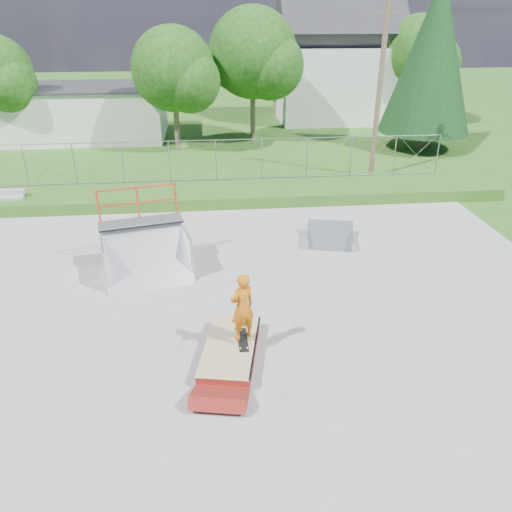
{
  "coord_description": "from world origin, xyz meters",
  "views": [
    {
      "loc": [
        -0.39,
        -10.81,
        7.26
      ],
      "look_at": [
        0.85,
        1.59,
        1.1
      ],
      "focal_mm": 35.0,
      "sensor_mm": 36.0,
      "label": 1
    }
  ],
  "objects": [
    {
      "name": "utility_building_flat",
      "position": [
        -8.0,
        22.0,
        1.5
      ],
      "size": [
        10.0,
        6.0,
        3.0
      ],
      "primitive_type": "cube",
      "color": "white",
      "rests_on": "ground"
    },
    {
      "name": "quarter_pipe",
      "position": [
        -2.31,
        2.79,
        1.25
      ],
      "size": [
        2.92,
        2.63,
        2.5
      ],
      "primitive_type": null,
      "rotation": [
        0.0,
        0.0,
        0.23
      ],
      "color": "#AFB2B7",
      "rests_on": "concrete_pad"
    },
    {
      "name": "flat_bank_ramp",
      "position": [
        3.73,
        4.6,
        0.24
      ],
      "size": [
        1.92,
        2.0,
        0.49
      ],
      "primitive_type": null,
      "rotation": [
        0.0,
        0.0,
        -0.22
      ],
      "color": "#AFB2B7",
      "rests_on": "concrete_pad"
    },
    {
      "name": "gable_house",
      "position": [
        9.0,
        26.0,
        3.84
      ],
      "size": [
        8.4,
        6.08,
        8.94
      ],
      "color": "white",
      "rests_on": "ground"
    },
    {
      "name": "conifer_tree",
      "position": [
        12.0,
        17.0,
        5.05
      ],
      "size": [
        5.04,
        5.04,
        9.1
      ],
      "color": "brown",
      "rests_on": "ground"
    },
    {
      "name": "tree_left_near",
      "position": [
        -1.75,
        17.83,
        4.24
      ],
      "size": [
        4.76,
        4.48,
        6.65
      ],
      "color": "brown",
      "rests_on": "ground"
    },
    {
      "name": "concrete_stairs",
      "position": [
        -8.5,
        8.7,
        0.4
      ],
      "size": [
        1.5,
        1.6,
        0.8
      ],
      "primitive_type": null,
      "color": "gray",
      "rests_on": "ground"
    },
    {
      "name": "utility_pole",
      "position": [
        7.5,
        12.0,
        4.0
      ],
      "size": [
        0.24,
        0.24,
        8.0
      ],
      "primitive_type": "cylinder",
      "color": "brown",
      "rests_on": "ground"
    },
    {
      "name": "tree_center",
      "position": [
        2.78,
        19.81,
        4.85
      ],
      "size": [
        5.44,
        5.12,
        7.6
      ],
      "color": "brown",
      "rests_on": "ground"
    },
    {
      "name": "ground",
      "position": [
        0.0,
        0.0,
        0.0
      ],
      "size": [
        120.0,
        120.0,
        0.0
      ],
      "primitive_type": "plane",
      "color": "#2A5A19",
      "rests_on": "ground"
    },
    {
      "name": "tree_back_mid",
      "position": [
        5.21,
        27.86,
        3.63
      ],
      "size": [
        4.08,
        3.84,
        5.7
      ],
      "color": "brown",
      "rests_on": "ground"
    },
    {
      "name": "tree_right_far",
      "position": [
        14.27,
        23.82,
        4.54
      ],
      "size": [
        5.1,
        4.8,
        7.12
      ],
      "color": "brown",
      "rests_on": "ground"
    },
    {
      "name": "grass_berm",
      "position": [
        0.0,
        9.5,
        0.25
      ],
      "size": [
        24.0,
        3.0,
        0.5
      ],
      "primitive_type": "cube",
      "color": "#2A5A19",
      "rests_on": "ground"
    },
    {
      "name": "chain_link_fence",
      "position": [
        0.0,
        10.5,
        1.4
      ],
      "size": [
        20.0,
        0.06,
        1.8
      ],
      "primitive_type": null,
      "color": "gray",
      "rests_on": "grass_berm"
    },
    {
      "name": "grind_box",
      "position": [
        -0.04,
        -1.44,
        0.18
      ],
      "size": [
        1.61,
        2.58,
        0.36
      ],
      "rotation": [
        0.0,
        0.0,
        -0.2
      ],
      "color": "maroon",
      "rests_on": "concrete_pad"
    },
    {
      "name": "skater",
      "position": [
        0.25,
        -1.35,
        1.23
      ],
      "size": [
        0.72,
        0.63,
        1.65
      ],
      "primitive_type": "imported",
      "rotation": [
        0.0,
        0.0,
        3.63
      ],
      "color": "#C0600D",
      "rests_on": "grind_box"
    },
    {
      "name": "skateboard",
      "position": [
        0.25,
        -1.35,
        0.4
      ],
      "size": [
        0.23,
        0.8,
        0.13
      ],
      "primitive_type": "cube",
      "rotation": [
        0.14,
        0.0,
        0.01
      ],
      "color": "black",
      "rests_on": "grind_box"
    },
    {
      "name": "concrete_pad",
      "position": [
        0.0,
        0.0,
        0.02
      ],
      "size": [
        20.0,
        16.0,
        0.04
      ],
      "primitive_type": "cube",
      "color": "gray",
      "rests_on": "ground"
    }
  ]
}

